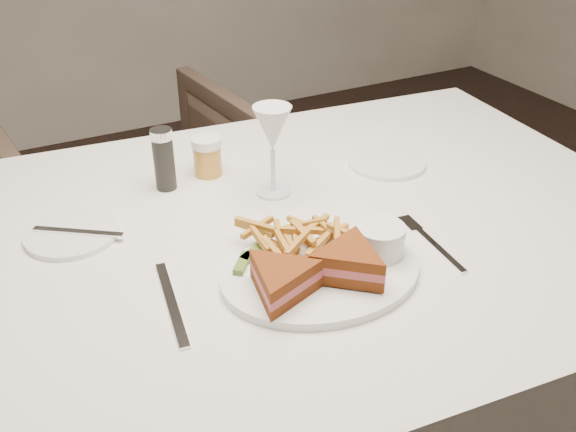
# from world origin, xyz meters

# --- Properties ---
(table) EXTENTS (1.50, 1.07, 0.75)m
(table) POSITION_xyz_m (-0.07, 0.22, 0.38)
(table) COLOR silver
(table) RESTS_ON ground
(chair_far) EXTENTS (0.78, 0.74, 0.74)m
(chair_far) POSITION_xyz_m (-0.11, 1.08, 0.37)
(chair_far) COLOR #4A382D
(chair_far) RESTS_ON ground
(table_setting) EXTENTS (0.80, 0.63, 0.18)m
(table_setting) POSITION_xyz_m (-0.07, 0.16, 0.79)
(table_setting) COLOR white
(table_setting) RESTS_ON table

